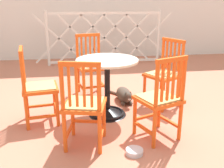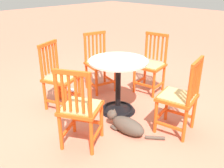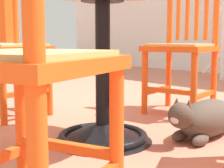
{
  "view_description": "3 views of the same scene",
  "coord_description": "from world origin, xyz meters",
  "px_view_note": "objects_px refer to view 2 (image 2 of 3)",
  "views": [
    {
      "loc": [
        -0.48,
        -3.08,
        1.47
      ],
      "look_at": [
        -0.03,
        0.14,
        0.4
      ],
      "focal_mm": 43.36,
      "sensor_mm": 36.0,
      "label": 1
    },
    {
      "loc": [
        2.04,
        2.12,
        1.69
      ],
      "look_at": [
        -0.06,
        0.02,
        0.39
      ],
      "focal_mm": 39.27,
      "sensor_mm": 36.0,
      "label": 2
    },
    {
      "loc": [
        1.12,
        -0.93,
        0.49
      ],
      "look_at": [
        -0.15,
        0.2,
        0.27
      ],
      "focal_mm": 53.79,
      "sensor_mm": 36.0,
      "label": 3
    }
  ],
  "objects_px": {
    "orange_chair_facing_out": "(151,65)",
    "orange_chair_at_corner": "(80,109)",
    "orange_chair_near_fence": "(180,98)",
    "pet_water_bowl": "(69,92)",
    "orange_chair_tucked_in": "(59,78)",
    "orange_chair_by_planter": "(100,64)",
    "cafe_table": "(118,92)",
    "tabby_cat": "(126,125)"
  },
  "relations": [
    {
      "from": "orange_chair_facing_out",
      "to": "orange_chair_at_corner",
      "type": "xyz_separation_m",
      "value": [
        1.64,
        0.32,
        0.0
      ]
    },
    {
      "from": "orange_chair_near_fence",
      "to": "pet_water_bowl",
      "type": "bearing_deg",
      "value": -80.36
    },
    {
      "from": "orange_chair_near_fence",
      "to": "orange_chair_at_corner",
      "type": "height_order",
      "value": "same"
    },
    {
      "from": "orange_chair_near_fence",
      "to": "orange_chair_at_corner",
      "type": "relative_size",
      "value": 1.0
    },
    {
      "from": "orange_chair_tucked_in",
      "to": "pet_water_bowl",
      "type": "height_order",
      "value": "orange_chair_tucked_in"
    },
    {
      "from": "orange_chair_by_planter",
      "to": "orange_chair_at_corner",
      "type": "xyz_separation_m",
      "value": [
        1.12,
        0.93,
        0.0
      ]
    },
    {
      "from": "orange_chair_tucked_in",
      "to": "cafe_table",
      "type": "bearing_deg",
      "value": 125.3
    },
    {
      "from": "orange_chair_facing_out",
      "to": "pet_water_bowl",
      "type": "xyz_separation_m",
      "value": [
        0.98,
        -0.84,
        -0.41
      ]
    },
    {
      "from": "orange_chair_tucked_in",
      "to": "orange_chair_at_corner",
      "type": "bearing_deg",
      "value": 68.9
    },
    {
      "from": "orange_chair_near_fence",
      "to": "orange_chair_by_planter",
      "type": "distance_m",
      "value": 1.54
    },
    {
      "from": "orange_chair_facing_out",
      "to": "orange_chair_at_corner",
      "type": "height_order",
      "value": "same"
    },
    {
      "from": "cafe_table",
      "to": "orange_chair_near_fence",
      "type": "bearing_deg",
      "value": 100.35
    },
    {
      "from": "orange_chair_at_corner",
      "to": "tabby_cat",
      "type": "height_order",
      "value": "orange_chair_at_corner"
    },
    {
      "from": "orange_chair_facing_out",
      "to": "tabby_cat",
      "type": "distance_m",
      "value": 1.28
    },
    {
      "from": "cafe_table",
      "to": "orange_chair_facing_out",
      "type": "bearing_deg",
      "value": -173.44
    },
    {
      "from": "orange_chair_tucked_in",
      "to": "orange_chair_at_corner",
      "type": "height_order",
      "value": "same"
    },
    {
      "from": "orange_chair_near_fence",
      "to": "orange_chair_tucked_in",
      "type": "relative_size",
      "value": 1.0
    },
    {
      "from": "orange_chair_facing_out",
      "to": "cafe_table",
      "type": "bearing_deg",
      "value": 6.56
    },
    {
      "from": "orange_chair_near_fence",
      "to": "orange_chair_tucked_in",
      "type": "distance_m",
      "value": 1.6
    },
    {
      "from": "orange_chair_at_corner",
      "to": "pet_water_bowl",
      "type": "xyz_separation_m",
      "value": [
        -0.66,
        -1.16,
        -0.41
      ]
    },
    {
      "from": "orange_chair_by_planter",
      "to": "pet_water_bowl",
      "type": "xyz_separation_m",
      "value": [
        0.46,
        -0.23,
        -0.41
      ]
    },
    {
      "from": "orange_chair_facing_out",
      "to": "orange_chair_by_planter",
      "type": "height_order",
      "value": "same"
    },
    {
      "from": "pet_water_bowl",
      "to": "orange_chair_facing_out",
      "type": "bearing_deg",
      "value": 139.38
    },
    {
      "from": "orange_chair_near_fence",
      "to": "tabby_cat",
      "type": "relative_size",
      "value": 1.27
    },
    {
      "from": "orange_chair_facing_out",
      "to": "orange_chair_at_corner",
      "type": "distance_m",
      "value": 1.67
    },
    {
      "from": "orange_chair_by_planter",
      "to": "pet_water_bowl",
      "type": "height_order",
      "value": "orange_chair_by_planter"
    },
    {
      "from": "orange_chair_near_fence",
      "to": "pet_water_bowl",
      "type": "relative_size",
      "value": 5.36
    },
    {
      "from": "cafe_table",
      "to": "orange_chair_facing_out",
      "type": "xyz_separation_m",
      "value": [
        -0.83,
        -0.1,
        0.15
      ]
    },
    {
      "from": "orange_chair_facing_out",
      "to": "orange_chair_by_planter",
      "type": "xyz_separation_m",
      "value": [
        0.52,
        -0.61,
        0.0
      ]
    },
    {
      "from": "orange_chair_near_fence",
      "to": "tabby_cat",
      "type": "bearing_deg",
      "value": -42.46
    },
    {
      "from": "cafe_table",
      "to": "pet_water_bowl",
      "type": "xyz_separation_m",
      "value": [
        0.15,
        -0.94,
        -0.26
      ]
    },
    {
      "from": "tabby_cat",
      "to": "pet_water_bowl",
      "type": "xyz_separation_m",
      "value": [
        -0.15,
        -1.35,
        -0.07
      ]
    },
    {
      "from": "orange_chair_by_planter",
      "to": "orange_chair_at_corner",
      "type": "relative_size",
      "value": 1.0
    },
    {
      "from": "cafe_table",
      "to": "orange_chair_facing_out",
      "type": "height_order",
      "value": "orange_chair_facing_out"
    },
    {
      "from": "cafe_table",
      "to": "orange_chair_near_fence",
      "type": "distance_m",
      "value": 0.85
    },
    {
      "from": "orange_chair_facing_out",
      "to": "tabby_cat",
      "type": "relative_size",
      "value": 1.27
    },
    {
      "from": "tabby_cat",
      "to": "pet_water_bowl",
      "type": "distance_m",
      "value": 1.36
    },
    {
      "from": "orange_chair_by_planter",
      "to": "pet_water_bowl",
      "type": "distance_m",
      "value": 0.66
    },
    {
      "from": "orange_chair_tucked_in",
      "to": "orange_chair_at_corner",
      "type": "xyz_separation_m",
      "value": [
        0.34,
        0.89,
        0.0
      ]
    },
    {
      "from": "orange_chair_by_planter",
      "to": "orange_chair_at_corner",
      "type": "bearing_deg",
      "value": 39.7
    },
    {
      "from": "orange_chair_facing_out",
      "to": "pet_water_bowl",
      "type": "distance_m",
      "value": 1.36
    },
    {
      "from": "orange_chair_by_planter",
      "to": "tabby_cat",
      "type": "distance_m",
      "value": 1.32
    }
  ]
}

